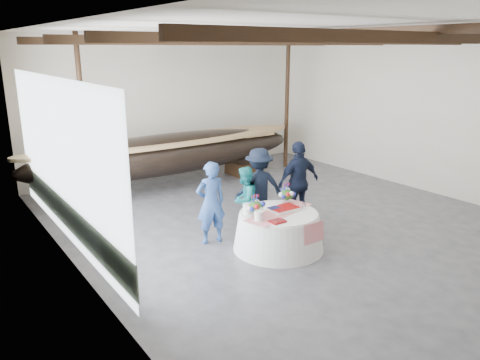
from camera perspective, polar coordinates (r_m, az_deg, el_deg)
floor at (r=11.58m, az=5.85°, el=-4.97°), size 10.00×12.00×0.01m
wall_back at (r=15.94m, az=-8.31°, el=9.03°), size 10.00×0.02×4.50m
wall_left at (r=8.61m, az=-19.81°, el=2.50°), size 0.02×12.00×4.50m
wall_right at (r=14.73m, az=21.14°, el=7.59°), size 0.02×12.00×4.50m
ceiling at (r=10.83m, az=6.55°, el=17.88°), size 10.00×12.00×0.01m
pavilion_structure at (r=11.39m, az=3.91°, el=15.33°), size 9.80×11.76×4.50m
open_bay at (r=9.66m, az=-20.91°, el=1.18°), size 0.03×7.00×3.20m
longboat_display at (r=14.11m, az=-8.50°, el=3.21°), size 8.79×1.76×1.65m
banquet_table at (r=9.87m, az=4.70°, el=-6.17°), size 1.90×1.90×0.81m
tabletop_items at (r=9.75m, az=3.96°, el=-2.97°), size 1.84×1.05×0.40m
guest_woman_blue at (r=10.01m, az=-3.58°, el=-2.77°), size 0.71×0.52×1.81m
guest_woman_teal at (r=10.64m, az=0.54°, el=-2.40°), size 0.92×0.84×1.53m
guest_man_left at (r=11.07m, az=2.33°, el=-0.81°), size 1.34×1.00×1.85m
guest_man_right at (r=11.31m, az=7.14°, el=-0.23°), size 1.19×0.54×1.98m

